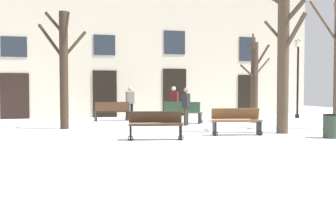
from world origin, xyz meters
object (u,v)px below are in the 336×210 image
(bench_far_corner, at_px, (112,111))
(bench_back_to_back_left, at_px, (183,112))
(bench_near_lamp, at_px, (236,121))
(person_strolling, at_px, (130,101))
(tree_near_facade, at_px, (283,57))
(person_by_shop_door, at_px, (174,102))
(person_near_bench, at_px, (186,105))
(litter_bin, at_px, (331,126))
(bench_facing_shops, at_px, (156,125))
(tree_foreground, at_px, (63,66))
(tree_right_of_center, at_px, (255,79))
(streetlamp, at_px, (298,70))

(bench_far_corner, bearing_deg, bench_back_to_back_left, 143.18)
(bench_near_lamp, bearing_deg, person_strolling, 117.17)
(tree_near_facade, height_order, person_by_shop_door, tree_near_facade)
(person_by_shop_door, bearing_deg, person_near_bench, -61.39)
(litter_bin, height_order, person_strolling, person_strolling)
(tree_near_facade, xyz_separation_m, bench_back_to_back_left, (-2.18, 4.47, -2.12))
(person_strolling, xyz_separation_m, person_by_shop_door, (1.81, -1.54, 0.01))
(bench_facing_shops, xyz_separation_m, person_by_shop_door, (2.33, 6.19, 0.44))
(tree_near_facade, xyz_separation_m, bench_far_corner, (-5.05, 6.45, -2.16))
(litter_bin, distance_m, person_by_shop_door, 7.84)
(tree_foreground, xyz_separation_m, bench_near_lamp, (5.47, -3.44, -1.90))
(tree_right_of_center, relative_size, person_strolling, 2.41)
(bench_back_to_back_left, distance_m, bench_far_corner, 3.48)
(bench_near_lamp, bearing_deg, bench_far_corner, 126.51)
(streetlamp, xyz_separation_m, bench_near_lamp, (-6.11, -5.79, -2.01))
(litter_bin, relative_size, bench_near_lamp, 0.44)
(bench_facing_shops, bearing_deg, tree_near_facade, 16.98)
(person_near_bench, bearing_deg, bench_near_lamp, 48.92)
(bench_far_corner, relative_size, person_by_shop_door, 1.01)
(bench_far_corner, height_order, person_near_bench, person_near_bench)
(streetlamp, relative_size, litter_bin, 5.52)
(litter_bin, bearing_deg, person_by_shop_door, 112.49)
(streetlamp, relative_size, bench_facing_shops, 2.43)
(bench_back_to_back_left, bearing_deg, litter_bin, 150.96)
(bench_back_to_back_left, bearing_deg, bench_far_corner, 0.40)
(bench_near_lamp, distance_m, person_near_bench, 3.61)
(tree_foreground, relative_size, bench_near_lamp, 2.62)
(tree_right_of_center, distance_m, bench_far_corner, 6.73)
(streetlamp, height_order, bench_near_lamp, streetlamp)
(streetlamp, bearing_deg, bench_back_to_back_left, -169.26)
(tree_near_facade, relative_size, person_strolling, 3.35)
(bench_back_to_back_left, bearing_deg, bench_near_lamp, 130.43)
(person_by_shop_door, bearing_deg, streetlamp, 31.44)
(tree_near_facade, bearing_deg, person_by_shop_door, 111.49)
(litter_bin, bearing_deg, bench_facing_shops, 169.02)
(streetlamp, height_order, person_near_bench, streetlamp)
(tree_right_of_center, bearing_deg, litter_bin, -93.08)
(tree_near_facade, bearing_deg, person_strolling, 119.23)
(tree_right_of_center, xyz_separation_m, litter_bin, (-0.30, -5.54, -1.57))
(bench_far_corner, relative_size, person_strolling, 1.02)
(person_by_shop_door, bearing_deg, person_strolling, 170.85)
(person_strolling, height_order, person_by_shop_door, person_by_shop_door)
(bench_near_lamp, bearing_deg, streetlamp, 53.12)
(bench_near_lamp, xyz_separation_m, person_strolling, (-2.31, 7.32, 0.41))
(tree_foreground, height_order, bench_near_lamp, tree_foreground)
(bench_near_lamp, height_order, person_near_bench, person_near_bench)
(tree_right_of_center, bearing_deg, bench_near_lamp, -124.32)
(litter_bin, height_order, person_near_bench, person_near_bench)
(tree_foreground, height_order, person_near_bench, tree_foreground)
(tree_near_facade, height_order, bench_back_to_back_left, tree_near_facade)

